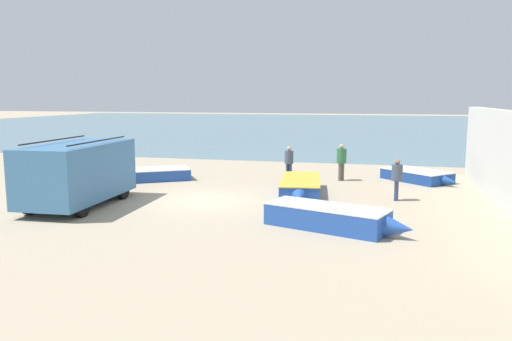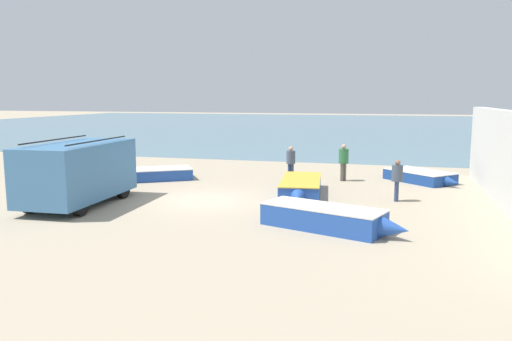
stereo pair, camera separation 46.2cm
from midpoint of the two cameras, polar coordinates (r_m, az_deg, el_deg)
name	(u,v)px [view 2 (the right image)]	position (r m, az deg, el deg)	size (l,w,h in m)	color
ground_plane	(202,200)	(19.33, -5.55, -3.39)	(200.00, 200.00, 0.00)	tan
sea_water	(341,125)	(70.10, 9.82, 5.10)	(120.00, 80.00, 0.01)	slate
parked_van	(79,171)	(19.22, -18.97, -0.07)	(2.43, 5.06, 2.42)	teal
fishing_rowboat_0	(301,187)	(20.39, 5.80, -1.89)	(2.04, 4.91, 0.62)	#234CA3
fishing_rowboat_1	(328,218)	(15.21, 9.11, -5.40)	(4.55, 2.50, 0.69)	#234CA3
fishing_rowboat_2	(421,176)	(24.60, 18.84, -0.64)	(3.42, 3.34, 0.52)	navy
fishing_rowboat_3	(148,174)	(24.36, -11.67, -0.42)	(4.48, 3.48, 0.54)	#234CA3
fisherman_0	(397,176)	(19.70, 16.48, -0.66)	(0.42, 0.42, 1.60)	navy
fisherman_1	(344,159)	(23.87, 10.52, 1.31)	(0.46, 0.46, 1.75)	#5B564C
fisherman_2	(291,160)	(23.89, 4.56, 1.22)	(0.42, 0.42, 1.60)	navy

